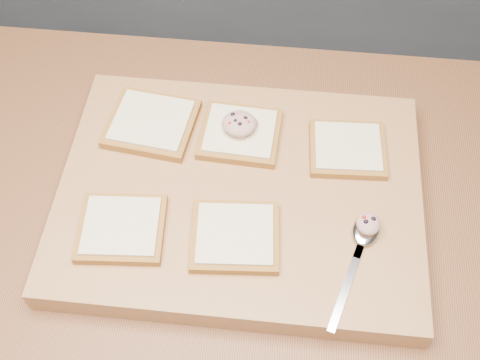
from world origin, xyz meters
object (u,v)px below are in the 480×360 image
object	(u,v)px
tuna_salad_dollop	(239,124)
spoon	(363,237)
cutting_board	(240,195)
bread_far_center	(240,133)

from	to	relation	value
tuna_salad_dollop	spoon	distance (m)	0.25
tuna_salad_dollop	spoon	bearing A→B (deg)	-41.06
cutting_board	bread_far_center	distance (m)	0.10
cutting_board	tuna_salad_dollop	distance (m)	0.11
tuna_salad_dollop	spoon	world-z (taller)	tuna_salad_dollop
bread_far_center	cutting_board	bearing A→B (deg)	-84.08
bread_far_center	spoon	xyz separation A→B (m)	(0.19, -0.16, -0.00)
cutting_board	bread_far_center	size ratio (longest dim) A/B	4.23
cutting_board	bread_far_center	xyz separation A→B (m)	(-0.01, 0.09, 0.03)
bread_far_center	spoon	distance (m)	0.25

